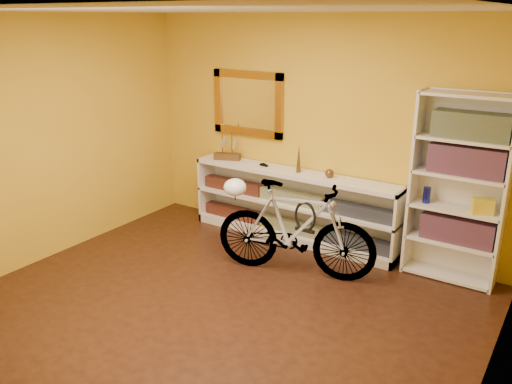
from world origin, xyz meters
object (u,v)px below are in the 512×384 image
Objects in this scene: console_unit at (293,206)px; bicycle at (295,229)px; bookcase at (458,190)px; helmet at (235,187)px.

console_unit is 0.90m from bicycle.
bicycle is at bearing -59.04° from console_unit.
bicycle reaches higher than console_unit.
bookcase is 1.12× the size of bicycle.
helmet is (-0.17, -0.93, 0.46)m from console_unit.
helmet is at bearing 90.00° from bicycle.
console_unit is 1.90m from bookcase.
helmet is at bearing -100.13° from console_unit.
console_unit is at bearing 16.42° from bicycle.
helmet reaches higher than console_unit.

